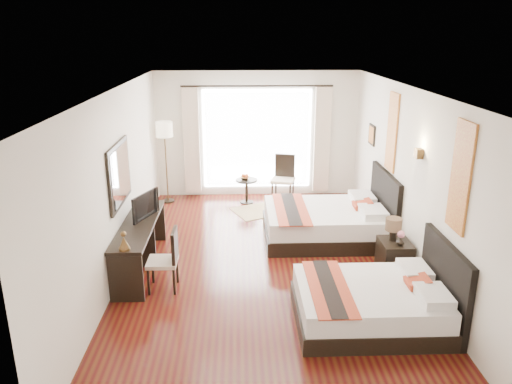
{
  "coord_description": "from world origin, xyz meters",
  "views": [
    {
      "loc": [
        -0.41,
        -7.25,
        3.61
      ],
      "look_at": [
        -0.15,
        0.24,
        1.18
      ],
      "focal_mm": 35.0,
      "sensor_mm": 36.0,
      "label": 1
    }
  ],
  "objects_px": {
    "fruit_bowl": "(245,178)",
    "vase": "(400,244)",
    "desk_chair": "(164,271)",
    "bed_far": "(329,221)",
    "floor_lamp": "(165,135)",
    "side_table": "(247,191)",
    "table_lamp": "(393,226)",
    "bed_near": "(376,302)",
    "window_chair": "(283,187)",
    "console_desk": "(140,245)",
    "nightstand": "(394,258)",
    "television": "(142,205)"
  },
  "relations": [
    {
      "from": "fruit_bowl",
      "to": "vase",
      "type": "bearing_deg",
      "value": -57.59
    },
    {
      "from": "desk_chair",
      "to": "bed_far",
      "type": "bearing_deg",
      "value": -146.25
    },
    {
      "from": "floor_lamp",
      "to": "side_table",
      "type": "relative_size",
      "value": 3.31
    },
    {
      "from": "bed_far",
      "to": "table_lamp",
      "type": "height_order",
      "value": "bed_far"
    },
    {
      "from": "floor_lamp",
      "to": "bed_near",
      "type": "bearing_deg",
      "value": -55.89
    },
    {
      "from": "floor_lamp",
      "to": "fruit_bowl",
      "type": "xyz_separation_m",
      "value": [
        1.7,
        -0.13,
        -0.94
      ]
    },
    {
      "from": "bed_far",
      "to": "window_chair",
      "type": "relative_size",
      "value": 2.16
    },
    {
      "from": "side_table",
      "to": "console_desk",
      "type": "bearing_deg",
      "value": -119.51
    },
    {
      "from": "nightstand",
      "to": "fruit_bowl",
      "type": "distance_m",
      "value": 4.14
    },
    {
      "from": "bed_far",
      "to": "window_chair",
      "type": "distance_m",
      "value": 2.25
    },
    {
      "from": "table_lamp",
      "to": "console_desk",
      "type": "relative_size",
      "value": 0.18
    },
    {
      "from": "table_lamp",
      "to": "floor_lamp",
      "type": "bearing_deg",
      "value": 138.1
    },
    {
      "from": "floor_lamp",
      "to": "television",
      "type": "bearing_deg",
      "value": -89.7
    },
    {
      "from": "nightstand",
      "to": "desk_chair",
      "type": "xyz_separation_m",
      "value": [
        -3.49,
        -0.35,
        0.01
      ]
    },
    {
      "from": "floor_lamp",
      "to": "vase",
      "type": "bearing_deg",
      "value": -43.03
    },
    {
      "from": "side_table",
      "to": "table_lamp",
      "type": "bearing_deg",
      "value": -57.18
    },
    {
      "from": "vase",
      "to": "table_lamp",
      "type": "bearing_deg",
      "value": 106.8
    },
    {
      "from": "bed_near",
      "to": "console_desk",
      "type": "xyz_separation_m",
      "value": [
        -3.33,
        1.69,
        0.09
      ]
    },
    {
      "from": "nightstand",
      "to": "bed_near",
      "type": "bearing_deg",
      "value": -115.83
    },
    {
      "from": "vase",
      "to": "side_table",
      "type": "height_order",
      "value": "vase"
    },
    {
      "from": "floor_lamp",
      "to": "window_chair",
      "type": "height_order",
      "value": "floor_lamp"
    },
    {
      "from": "bed_far",
      "to": "floor_lamp",
      "type": "height_order",
      "value": "floor_lamp"
    },
    {
      "from": "table_lamp",
      "to": "television",
      "type": "xyz_separation_m",
      "value": [
        -3.91,
        0.58,
        0.19
      ]
    },
    {
      "from": "floor_lamp",
      "to": "bed_far",
      "type": "bearing_deg",
      "value": -33.74
    },
    {
      "from": "television",
      "to": "vase",
      "type": "bearing_deg",
      "value": -78.51
    },
    {
      "from": "bed_far",
      "to": "bed_near",
      "type": "bearing_deg",
      "value": -87.45
    },
    {
      "from": "vase",
      "to": "desk_chair",
      "type": "relative_size",
      "value": 0.13
    },
    {
      "from": "bed_near",
      "to": "table_lamp",
      "type": "distance_m",
      "value": 1.59
    },
    {
      "from": "table_lamp",
      "to": "window_chair",
      "type": "height_order",
      "value": "window_chair"
    },
    {
      "from": "vase",
      "to": "side_table",
      "type": "xyz_separation_m",
      "value": [
        -2.25,
        3.59,
        -0.29
      ]
    },
    {
      "from": "bed_far",
      "to": "floor_lamp",
      "type": "relative_size",
      "value": 1.23
    },
    {
      "from": "bed_far",
      "to": "fruit_bowl",
      "type": "height_order",
      "value": "bed_far"
    },
    {
      "from": "desk_chair",
      "to": "window_chair",
      "type": "bearing_deg",
      "value": -117.35
    },
    {
      "from": "television",
      "to": "bed_near",
      "type": "bearing_deg",
      "value": -98.11
    },
    {
      "from": "table_lamp",
      "to": "nightstand",
      "type": "bearing_deg",
      "value": -57.12
    },
    {
      "from": "vase",
      "to": "side_table",
      "type": "relative_size",
      "value": 0.23
    },
    {
      "from": "bed_near",
      "to": "television",
      "type": "relative_size",
      "value": 2.68
    },
    {
      "from": "vase",
      "to": "desk_chair",
      "type": "bearing_deg",
      "value": -176.61
    },
    {
      "from": "window_chair",
      "to": "nightstand",
      "type": "bearing_deg",
      "value": 37.21
    },
    {
      "from": "bed_far",
      "to": "console_desk",
      "type": "xyz_separation_m",
      "value": [
        -3.2,
        -1.07,
        0.06
      ]
    },
    {
      "from": "console_desk",
      "to": "fruit_bowl",
      "type": "xyz_separation_m",
      "value": [
        1.71,
        3.08,
        0.19
      ]
    },
    {
      "from": "television",
      "to": "side_table",
      "type": "distance_m",
      "value": 3.37
    },
    {
      "from": "side_table",
      "to": "window_chair",
      "type": "bearing_deg",
      "value": 10.55
    },
    {
      "from": "console_desk",
      "to": "television",
      "type": "xyz_separation_m",
      "value": [
        0.02,
        0.27,
        0.58
      ]
    },
    {
      "from": "vase",
      "to": "console_desk",
      "type": "bearing_deg",
      "value": 172.71
    },
    {
      "from": "desk_chair",
      "to": "console_desk",
      "type": "bearing_deg",
      "value": -56.06
    },
    {
      "from": "table_lamp",
      "to": "console_desk",
      "type": "bearing_deg",
      "value": 175.47
    },
    {
      "from": "floor_lamp",
      "to": "window_chair",
      "type": "bearing_deg",
      "value": 0.45
    },
    {
      "from": "nightstand",
      "to": "vase",
      "type": "distance_m",
      "value": 0.32
    },
    {
      "from": "bed_near",
      "to": "bed_far",
      "type": "bearing_deg",
      "value": 92.55
    }
  ]
}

